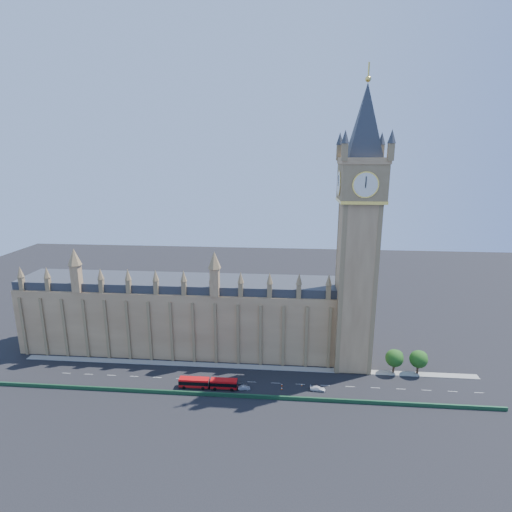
# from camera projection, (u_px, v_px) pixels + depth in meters

# --- Properties ---
(ground) EXTENTS (400.00, 400.00, 0.00)m
(ground) POSITION_uv_depth(u_px,v_px,m) (240.00, 381.00, 131.93)
(ground) COLOR black
(ground) RESTS_ON ground
(palace_westminster) EXTENTS (120.00, 20.00, 28.00)m
(palace_westminster) POSITION_uv_depth(u_px,v_px,m) (181.00, 314.00, 151.94)
(palace_westminster) COLOR olive
(palace_westminster) RESTS_ON ground
(elizabeth_tower) EXTENTS (20.59, 20.59, 105.00)m
(elizabeth_tower) POSITION_uv_depth(u_px,v_px,m) (360.00, 213.00, 129.12)
(elizabeth_tower) COLOR olive
(elizabeth_tower) RESTS_ON ground
(bridge_parapet) EXTENTS (160.00, 0.60, 1.20)m
(bridge_parapet) POSITION_uv_depth(u_px,v_px,m) (236.00, 395.00, 123.09)
(bridge_parapet) COLOR #1E4C2D
(bridge_parapet) RESTS_ON ground
(kerb_north) EXTENTS (160.00, 3.00, 0.16)m
(kerb_north) POSITION_uv_depth(u_px,v_px,m) (243.00, 367.00, 141.10)
(kerb_north) COLOR gray
(kerb_north) RESTS_ON ground
(tree_east_near) EXTENTS (6.00, 6.00, 8.50)m
(tree_east_near) POSITION_uv_depth(u_px,v_px,m) (395.00, 358.00, 135.96)
(tree_east_near) COLOR #382619
(tree_east_near) RESTS_ON ground
(tree_east_far) EXTENTS (6.00, 6.00, 8.50)m
(tree_east_far) POSITION_uv_depth(u_px,v_px,m) (419.00, 359.00, 135.29)
(tree_east_far) COLOR #382619
(tree_east_far) RESTS_ON ground
(red_bus) EXTENTS (18.74, 3.07, 3.18)m
(red_bus) POSITION_uv_depth(u_px,v_px,m) (208.00, 383.00, 127.81)
(red_bus) COLOR red
(red_bus) RESTS_ON ground
(car_grey) EXTENTS (4.58, 2.12, 1.52)m
(car_grey) POSITION_uv_depth(u_px,v_px,m) (240.00, 385.00, 128.60)
(car_grey) COLOR #45474E
(car_grey) RESTS_ON ground
(car_silver) EXTENTS (4.03, 1.86, 1.28)m
(car_silver) POSITION_uv_depth(u_px,v_px,m) (244.00, 388.00, 127.08)
(car_silver) COLOR #9B9FA3
(car_silver) RESTS_ON ground
(car_white) EXTENTS (4.98, 2.31, 1.41)m
(car_white) POSITION_uv_depth(u_px,v_px,m) (318.00, 389.00, 126.57)
(car_white) COLOR silver
(car_white) RESTS_ON ground
(cone_a) EXTENTS (0.54, 0.54, 0.73)m
(cone_a) POSITION_uv_depth(u_px,v_px,m) (282.00, 389.00, 127.19)
(cone_a) COLOR black
(cone_a) RESTS_ON ground
(cone_b) EXTENTS (0.63, 0.63, 0.78)m
(cone_b) POSITION_uv_depth(u_px,v_px,m) (282.00, 385.00, 129.21)
(cone_b) COLOR black
(cone_b) RESTS_ON ground
(cone_c) EXTENTS (0.53, 0.53, 0.69)m
(cone_c) POSITION_uv_depth(u_px,v_px,m) (302.00, 385.00, 129.30)
(cone_c) COLOR black
(cone_c) RESTS_ON ground
(cone_d) EXTENTS (0.49, 0.49, 0.74)m
(cone_d) POSITION_uv_depth(u_px,v_px,m) (317.00, 386.00, 128.71)
(cone_d) COLOR black
(cone_d) RESTS_ON ground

